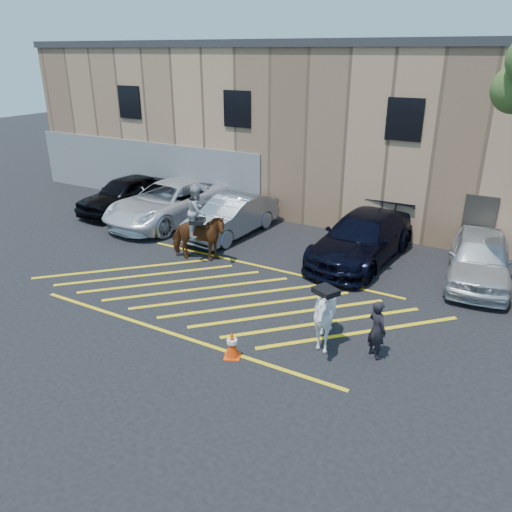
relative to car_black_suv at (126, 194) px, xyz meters
The scene contains 12 objects.
ground 9.89m from the car_black_suv, 28.76° to the right, with size 90.00×90.00×0.00m, color black.
car_black_suv is the anchor object (origin of this frame).
car_white_pickup 2.65m from the car_black_suv, ahead, with size 2.85×6.17×1.72m, color white.
car_silver_sedan 5.87m from the car_black_suv, ahead, with size 1.63×4.68×1.54m, color gray.
car_blue_suv 11.22m from the car_black_suv, ahead, with size 2.28×5.62×1.63m, color black.
car_white_suv 15.04m from the car_black_suv, ahead, with size 1.86×4.63×1.58m, color silver.
handler 14.72m from the car_black_suv, 23.82° to the right, with size 0.55×0.36×1.50m, color black.
warehouse 11.62m from the car_black_suv, 40.02° to the left, with size 32.42×10.20×7.30m.
hatching_zone 10.04m from the car_black_suv, 30.27° to the right, with size 12.60×5.12×0.01m.
mounted_bay 6.99m from the car_black_suv, 26.46° to the right, with size 2.22×1.55×2.68m.
saddled_white 13.67m from the car_black_suv, 26.75° to the right, with size 1.95×2.03×1.74m.
traffic_cone 13.00m from the car_black_suv, 36.22° to the right, with size 0.50×0.50×0.73m.
Camera 1 is at (7.38, -11.57, 6.89)m, focal length 35.00 mm.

